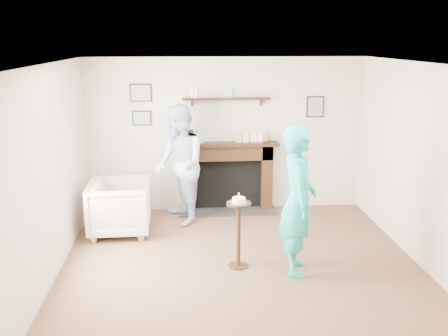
{
  "coord_description": "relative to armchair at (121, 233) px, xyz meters",
  "views": [
    {
      "loc": [
        -0.67,
        -5.46,
        2.78
      ],
      "look_at": [
        -0.16,
        0.9,
        1.12
      ],
      "focal_mm": 40.0,
      "sensor_mm": 36.0,
      "label": 1
    }
  ],
  "objects": [
    {
      "name": "woman",
      "position": [
        2.29,
        -1.42,
        0.0
      ],
      "size": [
        0.51,
        0.7,
        1.81
      ],
      "primitive_type": "imported",
      "rotation": [
        0.0,
        0.0,
        1.46
      ],
      "color": "#1FB0A4",
      "rests_on": "ground"
    },
    {
      "name": "room_shell",
      "position": [
        1.63,
        -0.82,
        1.62
      ],
      "size": [
        4.54,
        5.02,
        2.52
      ],
      "color": "beige",
      "rests_on": "ground"
    },
    {
      "name": "pedestal_table",
      "position": [
        1.6,
        -1.24,
        0.59
      ],
      "size": [
        0.3,
        0.3,
        0.97
      ],
      "color": "black",
      "rests_on": "ground"
    },
    {
      "name": "man",
      "position": [
        0.87,
        0.39,
        0.0
      ],
      "size": [
        0.93,
        1.06,
        1.83
      ],
      "primitive_type": "imported",
      "rotation": [
        0.0,
        0.0,
        -1.26
      ],
      "color": "#AABBD5",
      "rests_on": "ground"
    },
    {
      "name": "ground",
      "position": [
        1.64,
        -1.51,
        0.0
      ],
      "size": [
        5.0,
        5.0,
        0.0
      ],
      "primitive_type": "plane",
      "color": "brown",
      "rests_on": "ground"
    },
    {
      "name": "armchair",
      "position": [
        0.0,
        0.0,
        0.0
      ],
      "size": [
        0.89,
        0.87,
        0.8
      ],
      "primitive_type": "imported",
      "rotation": [
        0.0,
        0.0,
        1.59
      ],
      "color": "tan",
      "rests_on": "ground"
    }
  ]
}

